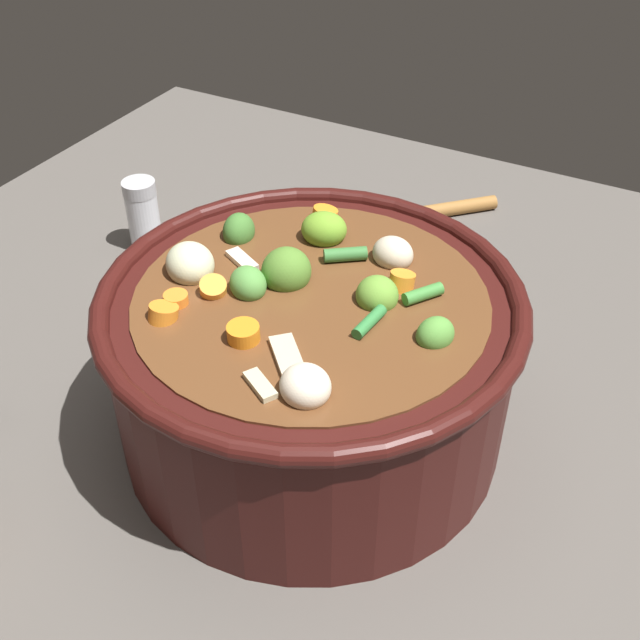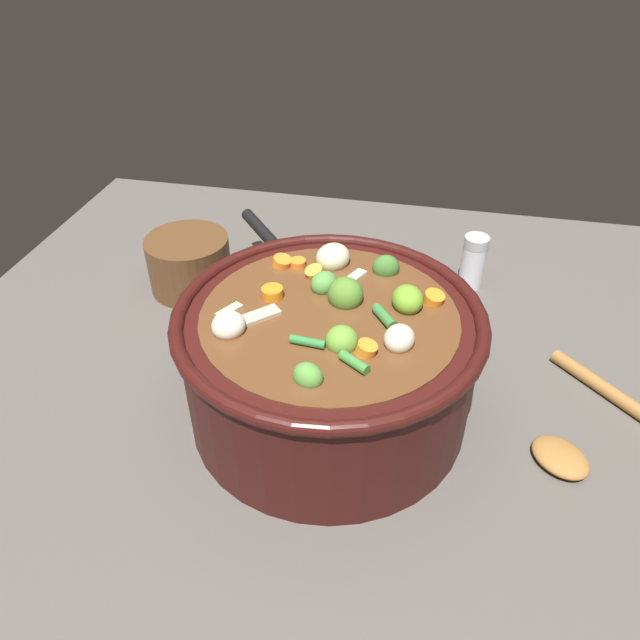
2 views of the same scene
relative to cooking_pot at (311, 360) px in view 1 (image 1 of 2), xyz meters
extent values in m
plane|color=#514C47|center=(0.00, 0.00, -0.08)|extent=(1.10, 1.10, 0.00)
cylinder|color=#38110F|center=(0.00, 0.00, -0.01)|extent=(0.31, 0.31, 0.14)
torus|color=#38110F|center=(0.00, 0.00, 0.06)|extent=(0.33, 0.33, 0.02)
cylinder|color=brown|center=(0.00, 0.00, 0.00)|extent=(0.27, 0.27, 0.13)
ellipsoid|color=olive|center=(-0.03, 0.08, 0.07)|extent=(0.05, 0.04, 0.03)
ellipsoid|color=#539240|center=(-0.05, -0.01, 0.07)|extent=(0.04, 0.04, 0.03)
ellipsoid|color=#40732F|center=(-0.09, 0.05, 0.07)|extent=(0.03, 0.04, 0.03)
ellipsoid|color=#659A35|center=(0.04, 0.02, 0.07)|extent=(0.05, 0.05, 0.03)
ellipsoid|color=#55953B|center=(0.10, 0.00, 0.07)|extent=(0.03, 0.04, 0.03)
ellipsoid|color=#51802D|center=(-0.03, 0.01, 0.07)|extent=(0.05, 0.05, 0.04)
cylinder|color=orange|center=(-0.02, -0.07, 0.06)|extent=(0.02, 0.02, 0.02)
cylinder|color=orange|center=(-0.04, 0.10, 0.06)|extent=(0.03, 0.03, 0.02)
cylinder|color=orange|center=(0.05, 0.05, 0.06)|extent=(0.02, 0.02, 0.02)
cylinder|color=orange|center=(-0.08, -0.05, 0.06)|extent=(0.02, 0.02, 0.01)
cylinder|color=orange|center=(-0.08, -0.07, 0.06)|extent=(0.03, 0.03, 0.02)
cylinder|color=orange|center=(-0.07, -0.03, 0.06)|extent=(0.03, 0.03, 0.02)
ellipsoid|color=beige|center=(-0.10, -0.02, 0.07)|extent=(0.06, 0.05, 0.03)
ellipsoid|color=beige|center=(0.05, -0.09, 0.07)|extent=(0.05, 0.04, 0.03)
ellipsoid|color=beige|center=(0.03, 0.07, 0.07)|extent=(0.04, 0.04, 0.03)
cylinder|color=#317D3B|center=(0.05, -0.01, 0.07)|extent=(0.01, 0.04, 0.01)
cylinder|color=#397637|center=(0.00, 0.06, 0.07)|extent=(0.03, 0.03, 0.01)
cylinder|color=#3F8638|center=(0.07, 0.04, 0.07)|extent=(0.03, 0.03, 0.01)
cube|color=beige|center=(0.02, -0.10, 0.06)|extent=(0.03, 0.02, 0.01)
cube|color=beige|center=(0.02, -0.07, 0.06)|extent=(0.04, 0.04, 0.01)
cube|color=beige|center=(-0.07, 0.01, 0.06)|extent=(0.03, 0.02, 0.01)
ellipsoid|color=olive|center=(0.03, 0.25, -0.07)|extent=(0.08, 0.08, 0.02)
cylinder|color=olive|center=(-0.06, 0.35, -0.07)|extent=(0.17, 0.17, 0.02)
cylinder|color=silver|center=(-0.30, 0.16, -0.04)|extent=(0.04, 0.04, 0.07)
cylinder|color=#B7B7BC|center=(-0.30, 0.16, 0.00)|extent=(0.04, 0.04, 0.01)
camera|label=1|loc=(0.23, -0.42, 0.42)|focal=44.90mm
camera|label=2|loc=(0.48, 0.09, 0.43)|focal=33.42mm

